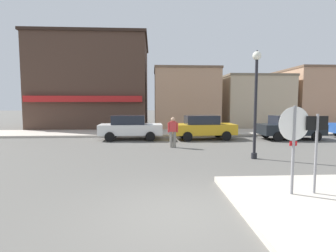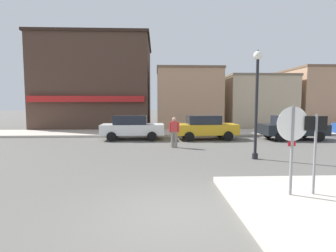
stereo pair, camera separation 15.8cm
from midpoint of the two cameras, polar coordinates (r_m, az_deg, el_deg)
ground_plane at (r=5.82m, az=2.25°, el=-18.94°), size 160.00×160.00×0.00m
kerb_far at (r=20.21m, az=-1.85°, el=-1.47°), size 80.00×4.00×0.15m
stop_sign at (r=6.93m, az=25.08°, el=-2.46°), size 0.82×0.12×2.30m
one_way_sign at (r=7.27m, az=29.02°, el=-3.76°), size 0.60×0.09×2.10m
lamp_post at (r=11.57m, az=18.24°, el=7.73°), size 0.36×0.36×4.54m
parked_car_nearest at (r=17.07m, az=-8.48°, el=-0.25°), size 4.03×1.94×1.56m
parked_car_second at (r=17.18m, az=7.40°, el=-0.20°), size 4.10×2.08×1.56m
parked_car_third at (r=18.67m, az=24.76°, el=-0.21°), size 4.04×1.95×1.56m
pedestrian_crossing_near at (r=13.88m, az=0.75°, el=-1.16°), size 0.56×0.26×1.61m
building_corner_shop at (r=27.33m, az=-15.62°, el=8.73°), size 10.35×9.67×8.42m
building_storefront_left_near at (r=24.75m, az=3.59°, el=5.93°), size 5.80×5.17×5.51m
building_storefront_left_mid at (r=26.96m, az=17.84°, el=5.04°), size 6.19×5.33×4.95m
building_storefront_right_near at (r=30.75m, az=27.73°, el=5.42°), size 5.14×7.41×5.76m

